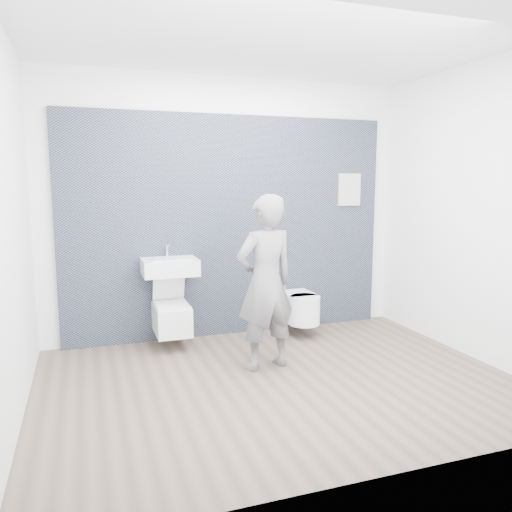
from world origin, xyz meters
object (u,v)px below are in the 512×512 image
object	(u,v)px
toilet_square	(172,317)
visitor	(266,283)
toilet_rounded	(300,308)
washbasin	(170,266)

from	to	relation	value
toilet_square	visitor	world-z (taller)	visitor
toilet_rounded	visitor	distance (m)	1.18
washbasin	toilet_square	xyz separation A→B (m)	(-0.00, -0.04, -0.52)
toilet_square	washbasin	bearing A→B (deg)	90.00
toilet_square	toilet_rounded	distance (m)	1.42
toilet_square	visitor	size ratio (longest dim) A/B	0.41
toilet_square	toilet_rounded	bearing A→B (deg)	-1.91
toilet_rounded	visitor	world-z (taller)	visitor
washbasin	visitor	bearing A→B (deg)	-51.44
toilet_square	visitor	xyz separation A→B (m)	(0.71, -0.85, 0.47)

